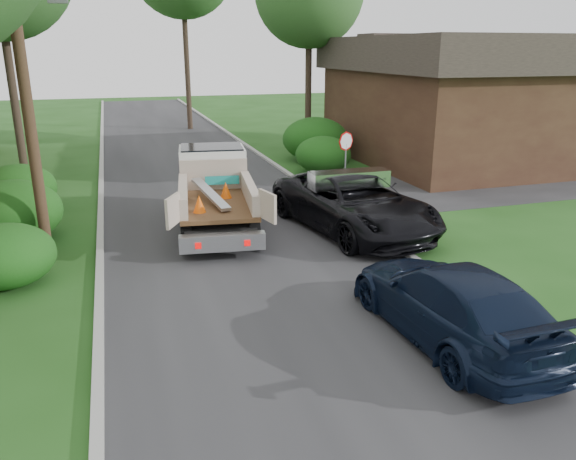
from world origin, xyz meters
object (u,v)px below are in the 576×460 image
(black_pickup, at_px, (354,203))
(navy_suv, at_px, (451,302))
(stop_sign, at_px, (346,149))
(house_right, at_px, (451,98))
(flatbed_truck, at_px, (214,184))
(utility_pole, at_px, (22,63))

(black_pickup, height_order, navy_suv, black_pickup)
(stop_sign, distance_m, navy_suv, 11.83)
(house_right, height_order, black_pickup, house_right)
(stop_sign, bearing_deg, flatbed_truck, -158.81)
(flatbed_truck, distance_m, black_pickup, 4.64)
(black_pickup, distance_m, navy_suv, 7.07)
(black_pickup, bearing_deg, navy_suv, -107.49)
(flatbed_truck, bearing_deg, navy_suv, -64.71)
(stop_sign, distance_m, black_pickup, 4.86)
(stop_sign, bearing_deg, house_right, 32.66)
(utility_pole, distance_m, flatbed_truck, 6.67)
(navy_suv, bearing_deg, black_pickup, -99.94)
(flatbed_truck, bearing_deg, utility_pole, -152.52)
(stop_sign, relative_size, flatbed_truck, 0.38)
(house_right, bearing_deg, black_pickup, -134.70)
(house_right, xyz_separation_m, black_pickup, (-9.40, -9.50, -2.26))
(house_right, height_order, navy_suv, house_right)
(black_pickup, bearing_deg, stop_sign, 61.06)
(utility_pole, xyz_separation_m, navy_suv, (8.08, -7.48, -4.40))
(flatbed_truck, height_order, black_pickup, flatbed_truck)
(house_right, height_order, flatbed_truck, house_right)
(utility_pole, height_order, navy_suv, utility_pole)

